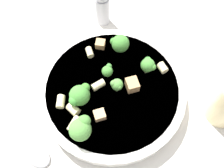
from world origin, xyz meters
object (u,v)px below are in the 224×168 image
Objects in this scene: broccoli_floret_4 at (81,128)px; rigatoni_0 at (90,52)px; broccoli_floret_2 at (109,70)px; pepper_shaker at (102,7)px; chicken_chunk_2 at (100,115)px; broccoli_floret_1 at (148,65)px; rigatoni_1 at (73,109)px; spoon at (28,147)px; rigatoni_5 at (98,85)px; rigatoni_3 at (74,124)px; broccoli_floret_0 at (120,44)px; rigatoni_4 at (164,70)px; chicken_chunk_1 at (132,85)px; rigatoni_2 at (61,103)px; chicken_chunk_0 at (100,44)px; pasta_bowl at (112,90)px; broccoli_floret_3 at (117,85)px; broccoli_floret_5 at (80,96)px.

broccoli_floret_4 is 0.17m from rigatoni_0.
broccoli_floret_2 is 0.18m from pepper_shaker.
chicken_chunk_2 is 0.21× the size of pepper_shaker.
broccoli_floret_1 is 1.85× the size of chicken_chunk_2.
rigatoni_1 is 0.14× the size of spoon.
pepper_shaker is at bearing 164.93° from broccoli_floret_2.
broccoli_floret_4 is 0.10m from rigatoni_5.
pepper_shaker is 0.35m from spoon.
rigatoni_3 is 1.42× the size of chicken_chunk_2.
broccoli_floret_0 is 0.19m from broccoli_floret_4.
rigatoni_4 is at bearing 15.45° from pepper_shaker.
broccoli_floret_0 is 0.09m from chicken_chunk_1.
chicken_chunk_0 is (-0.10, 0.11, -0.00)m from rigatoni_2.
rigatoni_2 is at bearing -47.62° from chicken_chunk_0.
rigatoni_0 is 0.94× the size of rigatoni_1.
spoon is (0.05, -0.09, -0.04)m from rigatoni_2.
broccoli_floret_2 is 0.09m from chicken_chunk_2.
pasta_bowl is at bearing -113.10° from chicken_chunk_1.
broccoli_floret_0 is 0.13m from pepper_shaker.
broccoli_floret_2 reaches higher than spoon.
broccoli_floret_4 is at bearing -49.88° from pasta_bowl.
chicken_chunk_1 reaches higher than rigatoni_2.
pepper_shaker reaches higher than pasta_bowl.
broccoli_floret_4 reaches higher than broccoli_floret_1.
pasta_bowl is 0.05m from chicken_chunk_1.
rigatoni_4 and chicken_chunk_2 have the same top height.
pepper_shaker is (-0.23, 0.14, -0.00)m from rigatoni_1.
broccoli_floret_3 is at bearing 13.08° from rigatoni_0.
chicken_chunk_2 reaches higher than pasta_bowl.
chicken_chunk_1 reaches higher than chicken_chunk_2.
chicken_chunk_2 reaches higher than rigatoni_5.
rigatoni_3 is (0.04, -0.03, -0.02)m from broccoli_floret_5.
chicken_chunk_2 is at bearing -31.16° from broccoli_floret_2.
broccoli_floret_1 is at bearing 108.84° from rigatoni_3.
chicken_chunk_0 is 0.16m from chicken_chunk_2.
spoon is at bearing -75.56° from pasta_bowl.
rigatoni_3 is 0.13m from chicken_chunk_1.
rigatoni_1 is at bearing -52.85° from broccoli_floret_0.
broccoli_floret_5 is at bearing -93.45° from chicken_chunk_1.
rigatoni_4 is (0.00, 0.21, 0.00)m from rigatoni_2.
broccoli_floret_4 is (0.15, -0.13, 0.00)m from broccoli_floret_0.
rigatoni_2 reaches higher than rigatoni_0.
rigatoni_2 is (-0.01, -0.11, -0.01)m from broccoli_floret_3.
rigatoni_2 is at bearing -166.34° from rigatoni_3.
spoon is at bearing -78.02° from broccoli_floret_1.
broccoli_floret_5 reaches higher than broccoli_floret_0.
rigatoni_0 is at bearing -66.73° from chicken_chunk_0.
broccoli_floret_2 is 1.08× the size of chicken_chunk_1.
broccoli_floret_5 is 1.72× the size of rigatoni_5.
spoon is (0.03, -0.23, -0.05)m from chicken_chunk_1.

